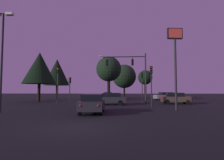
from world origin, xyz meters
TOP-DOWN VIEW (x-y plane):
  - ground_plane at (0.00, 24.50)m, footprint 168.00×168.00m
  - traffic_signal_mast_arm at (3.68, 16.95)m, footprint 6.74×0.40m
  - traffic_light_corner_left at (5.48, 11.52)m, footprint 0.34×0.37m
  - traffic_light_corner_right at (-5.29, 12.01)m, footprint 0.33×0.37m
  - traffic_light_median at (5.60, 21.35)m, footprint 0.32×0.36m
  - traffic_light_far_side at (-5.60, 18.07)m, footprint 0.37×0.39m
  - car_nearside_lane at (-0.18, 5.65)m, footprint 1.95×4.44m
  - car_crossing_left at (0.83, 14.35)m, footprint 4.24×2.18m
  - car_crossing_right at (9.48, 16.14)m, footprint 4.11×1.95m
  - car_far_lane at (10.39, 25.70)m, footprint 4.37×2.77m
  - car_parked_lot at (-0.71, 30.96)m, footprint 1.99×4.41m
  - parking_lot_lamp_post at (-7.82, 5.63)m, footprint 1.70×0.36m
  - store_sign_illuminated at (7.08, 7.87)m, footprint 1.42×0.42m
  - tree_behind_sign at (-11.56, 29.19)m, footprint 5.33×5.33m
  - tree_left_far at (7.83, 34.46)m, footprint 3.40×3.40m
  - tree_center_horizon at (-0.04, 22.76)m, footprint 4.40×4.40m
  - tree_right_cluster at (2.90, 35.85)m, footprint 5.81×5.81m
  - tree_lot_edge at (-11.29, 20.24)m, footprint 5.38×5.38m

SIDE VIEW (x-z plane):
  - ground_plane at x=0.00m, z-range 0.00..0.00m
  - car_crossing_right at x=9.48m, z-range 0.03..1.55m
  - car_crossing_left at x=0.83m, z-range 0.03..1.55m
  - car_nearside_lane at x=-0.18m, z-range 0.03..1.55m
  - car_far_lane at x=10.39m, z-range 0.04..1.56m
  - car_parked_lot at x=-0.71m, z-range 0.04..1.56m
  - traffic_light_far_side at x=-5.60m, z-range 0.81..4.62m
  - traffic_light_corner_left at x=5.48m, z-range 0.94..5.48m
  - traffic_light_corner_right at x=-5.29m, z-range 0.98..5.77m
  - traffic_light_median at x=5.60m, z-range 0.98..5.78m
  - tree_left_far at x=7.83m, z-range 1.56..8.20m
  - traffic_signal_mast_arm at x=3.68m, z-range 1.39..8.50m
  - parking_lot_lamp_post at x=-7.82m, z-range 1.08..9.43m
  - tree_right_cluster at x=2.90m, z-range 1.20..9.44m
  - store_sign_illuminated at x=7.08m, z-range 1.71..9.27m
  - tree_lot_edge at x=-11.29m, z-range 1.45..9.57m
  - tree_center_horizon at x=-0.04m, z-range 1.66..9.46m
  - tree_behind_sign at x=-11.56m, z-range 1.47..10.03m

